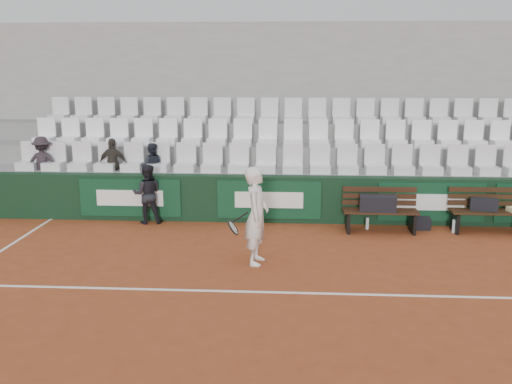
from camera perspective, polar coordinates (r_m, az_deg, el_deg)
name	(u,v)px	position (r m, az deg, el deg)	size (l,w,h in m)	color
ground	(272,292)	(8.62, 1.61, -10.01)	(80.00, 80.00, 0.00)	brown
court_baseline	(272,292)	(8.62, 1.61, -9.99)	(18.00, 0.06, 0.01)	white
back_barrier	(282,199)	(12.28, 2.58, -0.70)	(18.00, 0.34, 1.00)	black
grandstand_tier_front	(279,193)	(12.89, 2.33, -0.06)	(18.00, 0.95, 1.00)	gray
grandstand_tier_mid	(280,175)	(13.78, 2.43, 1.71)	(18.00, 0.95, 1.45)	gray
grandstand_tier_back	(281,160)	(14.68, 2.51, 3.26)	(18.00, 0.95, 1.90)	gray
grandstand_rear_wall	(282,109)	(15.15, 2.60, 8.31)	(18.00, 0.30, 4.40)	#999896
seat_row_front	(279,158)	(12.57, 2.34, 3.39)	(11.90, 0.44, 0.63)	silver
seat_row_mid	(280,133)	(13.45, 2.45, 5.92)	(11.90, 0.44, 0.63)	white
seat_row_back	(281,111)	(14.35, 2.55, 8.14)	(11.90, 0.44, 0.63)	silver
bench_left	(380,221)	(11.84, 12.29, -2.85)	(1.50, 0.56, 0.45)	#351D10
bench_right	(488,221)	(12.45, 22.16, -2.75)	(1.50, 0.56, 0.45)	#341F0F
sports_bag_left	(378,203)	(11.69, 12.09, -1.12)	(0.72, 0.31, 0.31)	black
sports_bag_right	(484,204)	(12.36, 21.82, -1.17)	(0.52, 0.24, 0.24)	black
sports_bag_ground	(420,223)	(12.26, 16.07, -3.03)	(0.41, 0.25, 0.25)	black
water_bottle_near	(367,223)	(12.00, 11.07, -3.10)	(0.07, 0.07, 0.25)	silver
water_bottle_far	(454,226)	(12.20, 19.20, -3.25)	(0.08, 0.08, 0.27)	silver
tennis_player	(256,216)	(9.60, 0.05, -2.39)	(0.73, 0.65, 1.67)	white
ball_kid	(147,194)	(12.34, -10.82, -0.19)	(0.62, 0.48, 1.28)	black
spectator_a	(41,143)	(13.78, -20.69, 4.60)	(0.77, 0.44, 1.20)	#282025
spectator_b	(112,144)	(13.20, -14.18, 4.64)	(0.69, 0.29, 1.17)	#322D28
spectator_c	(151,147)	(12.97, -10.45, 4.46)	(0.52, 0.41, 1.07)	black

